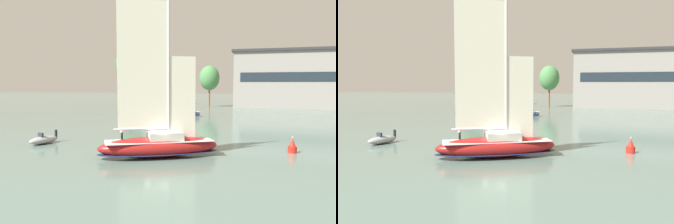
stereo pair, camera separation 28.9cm
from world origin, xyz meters
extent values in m
plane|color=slate|center=(0.00, 0.00, 0.00)|extent=(400.00, 400.00, 0.00)
cube|color=gray|center=(20.16, 75.75, 8.10)|extent=(39.34, 16.54, 16.19)
cube|color=#1E2833|center=(20.16, 67.40, 8.91)|extent=(35.40, 0.10, 2.59)
cube|color=#2D2D33|center=(20.16, 75.75, 16.54)|extent=(40.54, 17.74, 0.70)
cylinder|color=brown|center=(-25.25, 71.78, 4.34)|extent=(0.69, 0.69, 8.68)
ellipsoid|color=#477F47|center=(-25.25, 71.78, 11.31)|extent=(7.82, 7.82, 9.55)
cylinder|color=#4C3828|center=(-34.54, 73.28, 5.24)|extent=(0.84, 0.84, 10.48)
ellipsoid|color=#477F47|center=(-34.54, 73.28, 13.65)|extent=(9.43, 9.43, 11.53)
cylinder|color=brown|center=(-6.72, 68.68, 3.35)|extent=(0.54, 0.54, 6.70)
ellipsoid|color=#477F47|center=(-6.72, 68.68, 8.72)|extent=(6.03, 6.03, 7.37)
ellipsoid|color=maroon|center=(0.00, 0.00, 1.00)|extent=(11.84, 8.53, 1.99)
ellipsoid|color=#19234C|center=(0.00, 0.00, 0.45)|extent=(11.96, 8.62, 0.24)
cube|color=silver|center=(0.00, 0.00, 1.57)|extent=(10.35, 7.39, 0.06)
cube|color=beige|center=(0.51, 0.28, 2.01)|extent=(3.98, 3.59, 0.82)
cylinder|color=silver|center=(0.82, 0.45, 8.92)|extent=(0.23, 0.23, 14.64)
cylinder|color=silver|center=(-1.49, -0.82, 2.77)|extent=(4.71, 2.72, 0.20)
cube|color=silver|center=(-1.30, -0.72, 8.78)|extent=(4.26, 2.37, 12.00)
cube|color=silver|center=(2.04, 1.12, 5.63)|extent=(2.27, 1.27, 8.05)
cylinder|color=#232838|center=(-3.27, -1.35, 2.03)|extent=(0.27, 0.27, 0.85)
cylinder|color=silver|center=(-3.27, -1.35, 2.78)|extent=(0.46, 0.46, 0.65)
sphere|color=tan|center=(-3.27, -1.35, 3.22)|extent=(0.24, 0.24, 0.24)
ellipsoid|color=navy|center=(-6.81, 40.44, 0.65)|extent=(7.54, 6.03, 1.30)
ellipsoid|color=#19234C|center=(-6.81, 40.44, 0.29)|extent=(7.62, 6.09, 0.16)
cube|color=silver|center=(-6.81, 40.44, 1.04)|extent=(6.59, 5.23, 0.06)
cube|color=silver|center=(-6.49, 40.23, 1.33)|extent=(2.61, 2.43, 0.53)
cylinder|color=silver|center=(-6.30, 40.10, 5.84)|extent=(0.15, 0.15, 9.55)
cylinder|color=silver|center=(-7.73, 41.06, 1.83)|extent=(2.93, 2.02, 0.13)
cylinder|color=white|center=(-7.73, 41.06, 1.92)|extent=(2.69, 1.89, 0.21)
ellipsoid|color=#99999E|center=(-15.18, 2.66, 0.45)|extent=(2.47, 4.00, 0.90)
cube|color=black|center=(-14.69, 4.36, 0.94)|extent=(0.29, 0.26, 0.99)
cube|color=#28333D|center=(-15.28, 2.30, 1.08)|extent=(0.78, 0.44, 0.54)
cylinder|color=red|center=(12.46, 5.65, 0.34)|extent=(0.90, 0.90, 0.67)
cone|color=red|center=(12.46, 5.65, 1.09)|extent=(0.67, 0.67, 0.82)
sphere|color=#F2F266|center=(12.46, 5.65, 1.58)|extent=(0.16, 0.16, 0.16)
camera|label=1|loc=(9.77, -29.53, 7.07)|focal=35.00mm
camera|label=2|loc=(10.05, -29.45, 7.07)|focal=35.00mm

